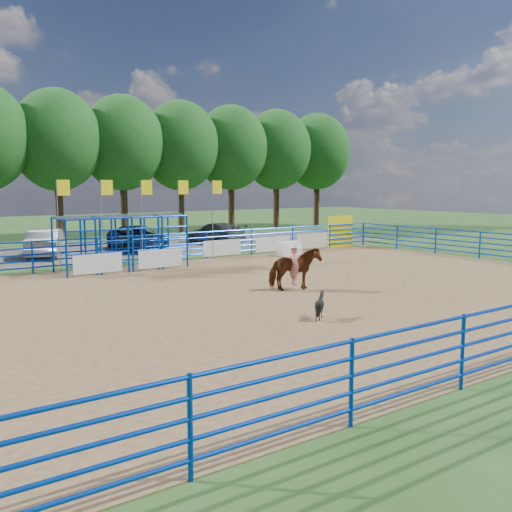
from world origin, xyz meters
name	(u,v)px	position (x,y,z in m)	size (l,w,h in m)	color
ground	(274,294)	(0.00, 0.00, 0.00)	(120.00, 120.00, 0.00)	#375D25
arena_dirt	(274,293)	(0.00, 0.00, 0.01)	(30.00, 20.00, 0.02)	olive
gravel_strip	(105,250)	(0.00, 17.00, 0.01)	(40.00, 10.00, 0.01)	gray
announcer_table	(289,249)	(7.54, 8.51, 0.40)	(1.42, 0.66, 0.76)	white
horse_and_rider	(295,267)	(0.98, 0.01, 0.92)	(2.08, 1.37, 2.47)	brown
calf	(320,305)	(-1.31, -3.99, 0.42)	(0.64, 0.72, 0.79)	black
car_b	(46,243)	(-3.77, 15.88, 0.79)	(1.65, 4.74, 1.56)	gray
car_c	(137,238)	(1.57, 15.79, 0.76)	(2.48, 5.38, 1.50)	black
car_d	(215,233)	(7.63, 16.63, 0.72)	(1.98, 4.86, 1.41)	#4F4F51
perimeter_fence	(274,273)	(0.00, 0.00, 0.75)	(30.10, 20.10, 1.50)	#0839B8
chute_assembly	(129,243)	(-1.90, 8.84, 1.26)	(19.32, 2.41, 4.20)	#0839B8
treeline	(56,135)	(0.00, 26.00, 7.53)	(56.40, 6.40, 11.24)	#3F2B19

